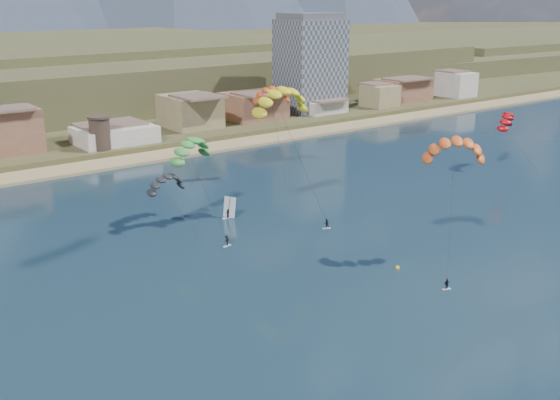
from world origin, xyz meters
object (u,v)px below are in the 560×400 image
object	(u,v)px
apartment_tower	(310,63)
windsurfer	(229,211)
kitesurfer_green	(191,146)
watchtower	(100,132)
kitesurfer_yellow	(281,97)
buoy	(397,268)
kitesurfer_orange	(455,146)

from	to	relation	value
apartment_tower	windsurfer	size ratio (longest dim) A/B	8.16
kitesurfer_green	watchtower	bearing A→B (deg)	84.24
watchtower	kitesurfer_yellow	world-z (taller)	kitesurfer_yellow
buoy	apartment_tower	bearing A→B (deg)	56.30
kitesurfer_green	apartment_tower	bearing A→B (deg)	39.58
watchtower	windsurfer	bearing A→B (deg)	-89.99
kitesurfer_orange	windsurfer	bearing A→B (deg)	113.59
kitesurfer_yellow	windsurfer	world-z (taller)	kitesurfer_yellow
kitesurfer_orange	kitesurfer_green	size ratio (longest dim) A/B	1.12
kitesurfer_yellow	windsurfer	distance (m)	23.27
apartment_tower	windsurfer	bearing A→B (deg)	-137.37
kitesurfer_yellow	windsurfer	xyz separation A→B (m)	(-7.43, 6.28, -21.13)
watchtower	buoy	bearing A→B (deg)	-85.43
kitesurfer_yellow	windsurfer	size ratio (longest dim) A/B	6.46
kitesurfer_orange	buoy	size ratio (longest dim) A/B	30.38
watchtower	kitesurfer_orange	bearing A→B (deg)	-80.49
kitesurfer_yellow	windsurfer	bearing A→B (deg)	139.82
kitesurfer_orange	kitesurfer_green	distance (m)	45.64
kitesurfer_orange	kitesurfer_yellow	bearing A→B (deg)	105.86
apartment_tower	watchtower	xyz separation A→B (m)	(-80.00, -14.00, -11.45)
kitesurfer_yellow	buoy	bearing A→B (deg)	-89.77
kitesurfer_yellow	kitesurfer_orange	bearing A→B (deg)	-74.14
windsurfer	kitesurfer_yellow	bearing A→B (deg)	-40.18
apartment_tower	buoy	distance (m)	131.75
windsurfer	buoy	world-z (taller)	windsurfer
kitesurfer_yellow	kitesurfer_green	world-z (taller)	kitesurfer_yellow
kitesurfer_green	windsurfer	xyz separation A→B (m)	(5.75, -2.76, -12.53)
buoy	kitesurfer_green	bearing A→B (deg)	109.41
apartment_tower	kitesurfer_yellow	world-z (taller)	apartment_tower
watchtower	kitesurfer_yellow	size ratio (longest dim) A/B	0.34
windsurfer	kitesurfer_green	bearing A→B (deg)	154.34
apartment_tower	watchtower	distance (m)	82.02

